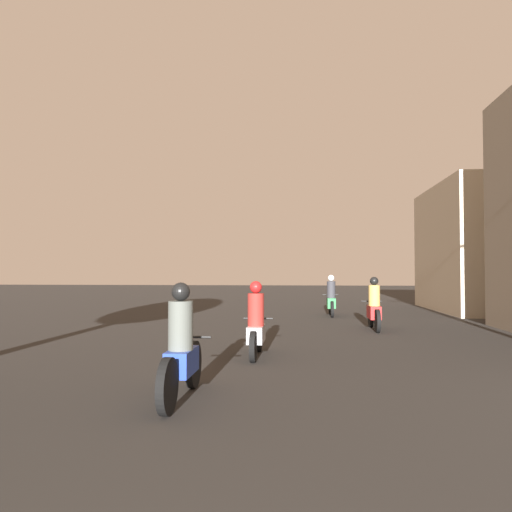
{
  "coord_description": "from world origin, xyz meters",
  "views": [
    {
      "loc": [
        -0.09,
        0.29,
        1.67
      ],
      "look_at": [
        -1.77,
        18.21,
        2.23
      ],
      "focal_mm": 35.0,
      "sensor_mm": 36.0,
      "label": 1
    }
  ],
  "objects_px": {
    "building_right_far": "(492,248)",
    "motorcycle_red": "(374,309)",
    "motorcycle_silver": "(256,326)",
    "motorcycle_blue": "(181,353)",
    "motorcycle_green": "(331,300)"
  },
  "relations": [
    {
      "from": "motorcycle_red",
      "to": "building_right_far",
      "type": "bearing_deg",
      "value": 44.19
    },
    {
      "from": "motorcycle_blue",
      "to": "motorcycle_silver",
      "type": "bearing_deg",
      "value": 71.83
    },
    {
      "from": "motorcycle_red",
      "to": "building_right_far",
      "type": "xyz_separation_m",
      "value": [
        5.96,
        7.42,
        2.06
      ]
    },
    {
      "from": "motorcycle_green",
      "to": "motorcycle_blue",
      "type": "bearing_deg",
      "value": -107.4
    },
    {
      "from": "motorcycle_silver",
      "to": "building_right_far",
      "type": "distance_m",
      "value": 15.24
    },
    {
      "from": "motorcycle_red",
      "to": "motorcycle_blue",
      "type": "bearing_deg",
      "value": -120.85
    },
    {
      "from": "motorcycle_red",
      "to": "building_right_far",
      "type": "distance_m",
      "value": 9.74
    },
    {
      "from": "motorcycle_silver",
      "to": "motorcycle_red",
      "type": "bearing_deg",
      "value": 51.7
    },
    {
      "from": "motorcycle_blue",
      "to": "building_right_far",
      "type": "bearing_deg",
      "value": 51.31
    },
    {
      "from": "motorcycle_blue",
      "to": "motorcycle_green",
      "type": "bearing_deg",
      "value": 71.02
    },
    {
      "from": "building_right_far",
      "to": "motorcycle_red",
      "type": "bearing_deg",
      "value": -128.75
    },
    {
      "from": "motorcycle_green",
      "to": "motorcycle_red",
      "type": "bearing_deg",
      "value": -83.25
    },
    {
      "from": "motorcycle_red",
      "to": "building_right_far",
      "type": "relative_size",
      "value": 0.28
    },
    {
      "from": "motorcycle_blue",
      "to": "motorcycle_red",
      "type": "xyz_separation_m",
      "value": [
        3.6,
        8.16,
        -0.01
      ]
    },
    {
      "from": "motorcycle_blue",
      "to": "motorcycle_red",
      "type": "distance_m",
      "value": 8.92
    }
  ]
}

